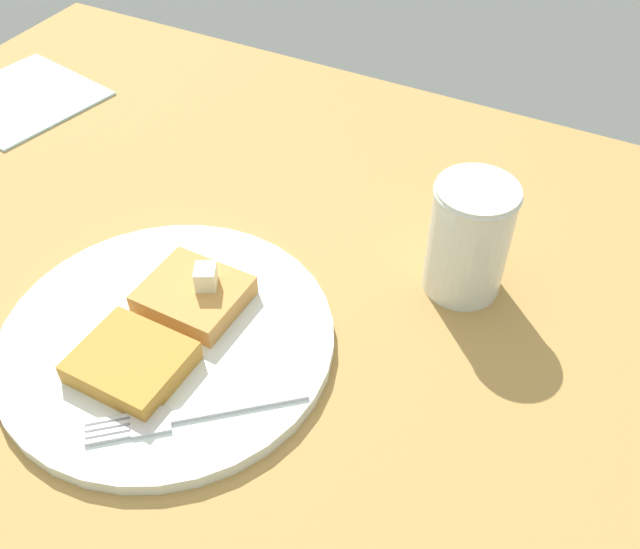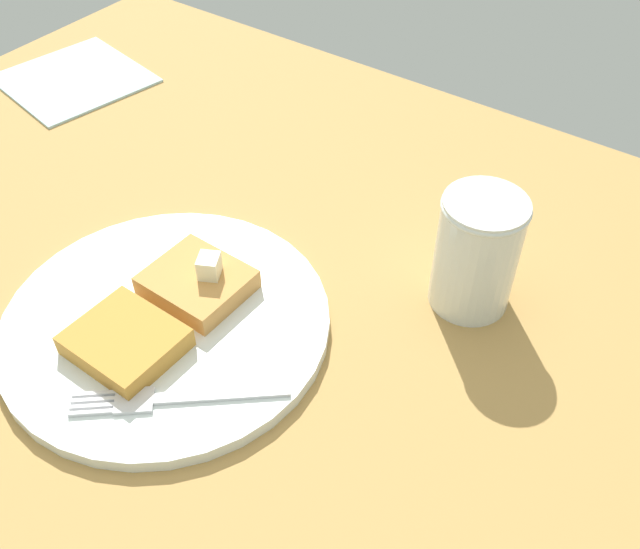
{
  "view_description": "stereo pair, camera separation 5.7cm",
  "coord_description": "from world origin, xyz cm",
  "px_view_note": "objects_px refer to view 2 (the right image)",
  "views": [
    {
      "loc": [
        27.39,
        31.9,
        46.34
      ],
      "look_at": [
        -8.65,
        13.16,
        6.64
      ],
      "focal_mm": 40.0,
      "sensor_mm": 36.0,
      "label": 1
    },
    {
      "loc": [
        24.43,
        36.74,
        46.34
      ],
      "look_at": [
        -8.65,
        13.16,
        6.64
      ],
      "focal_mm": 40.0,
      "sensor_mm": 36.0,
      "label": 2
    }
  ],
  "objects_px": {
    "fork": "(167,399)",
    "syrup_jar": "(476,257)",
    "plate": "(166,323)",
    "napkin": "(74,79)"
  },
  "relations": [
    {
      "from": "plate",
      "to": "syrup_jar",
      "type": "height_order",
      "value": "syrup_jar"
    },
    {
      "from": "syrup_jar",
      "to": "fork",
      "type": "bearing_deg",
      "value": -28.85
    },
    {
      "from": "syrup_jar",
      "to": "napkin",
      "type": "height_order",
      "value": "syrup_jar"
    },
    {
      "from": "plate",
      "to": "napkin",
      "type": "relative_size",
      "value": 1.7
    },
    {
      "from": "plate",
      "to": "napkin",
      "type": "xyz_separation_m",
      "value": [
        -0.23,
        -0.38,
        -0.01
      ]
    },
    {
      "from": "fork",
      "to": "syrup_jar",
      "type": "height_order",
      "value": "syrup_jar"
    },
    {
      "from": "fork",
      "to": "napkin",
      "type": "relative_size",
      "value": 0.84
    },
    {
      "from": "syrup_jar",
      "to": "napkin",
      "type": "distance_m",
      "value": 0.57
    },
    {
      "from": "plate",
      "to": "fork",
      "type": "relative_size",
      "value": 2.04
    },
    {
      "from": "plate",
      "to": "fork",
      "type": "xyz_separation_m",
      "value": [
        0.06,
        0.06,
        0.01
      ]
    }
  ]
}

